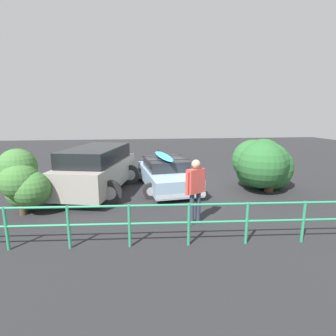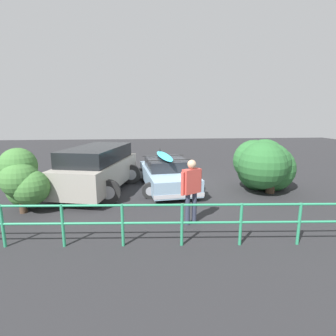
% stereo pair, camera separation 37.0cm
% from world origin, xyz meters
% --- Properties ---
extents(ground_plane, '(44.00, 44.00, 0.02)m').
position_xyz_m(ground_plane, '(0.00, 0.00, -0.01)').
color(ground_plane, '#28282B').
rests_on(ground_plane, ground).
extents(sedan_car, '(2.68, 4.50, 1.48)m').
position_xyz_m(sedan_car, '(0.60, 0.10, 0.58)').
color(sedan_car, '#8CADC6').
rests_on(sedan_car, ground).
extents(suv_car, '(3.28, 4.87, 1.78)m').
position_xyz_m(suv_car, '(3.32, 0.45, 0.93)').
color(suv_car, '#9E998E').
rests_on(suv_car, ground).
extents(person_bystander, '(0.62, 0.44, 1.82)m').
position_xyz_m(person_bystander, '(0.24, 3.91, 1.09)').
color(person_bystander, '#33384C').
rests_on(person_bystander, ground).
extents(railing_fence, '(9.59, 0.76, 1.02)m').
position_xyz_m(railing_fence, '(1.35, 5.08, 0.67)').
color(railing_fence, '#2D9366').
rests_on(railing_fence, ground).
extents(bush_near_left, '(2.55, 2.59, 2.16)m').
position_xyz_m(bush_near_left, '(-3.19, 0.94, 1.04)').
color(bush_near_left, '#4C3828').
rests_on(bush_near_left, ground).
extents(bush_near_right, '(1.55, 1.55, 2.00)m').
position_xyz_m(bush_near_right, '(5.25, 2.47, 0.98)').
color(bush_near_right, '#4C3828').
rests_on(bush_near_right, ground).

